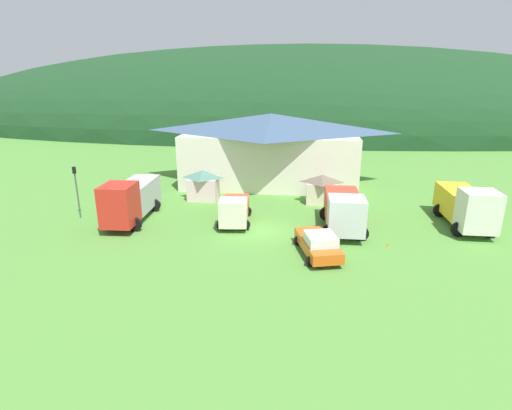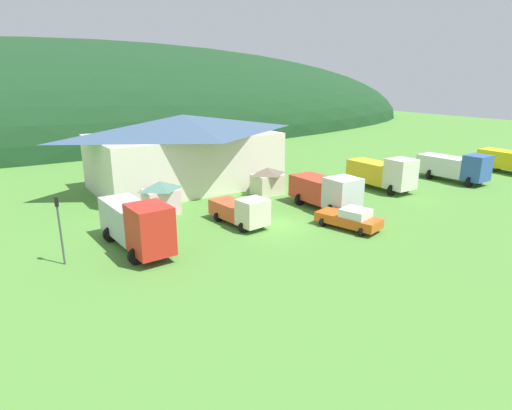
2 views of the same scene
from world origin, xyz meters
TOP-DOWN VIEW (x-y plane):
  - ground_plane at (0.00, 0.00)m, footprint 200.00×200.00m
  - forested_hill_backdrop at (0.00, 66.12)m, footprint 175.75×60.00m
  - depot_building at (-0.83, 15.46)m, footprint 19.52×11.76m
  - play_shed_cream at (4.52, 7.97)m, footprint 3.00×2.37m
  - play_shed_pink at (-6.64, 7.78)m, footprint 2.96×2.38m
  - crane_truck_red at (-10.98, 1.13)m, footprint 3.32×8.07m
  - light_truck_cream at (-2.56, 1.47)m, footprint 2.88×5.61m
  - tow_truck_silver at (5.90, 0.99)m, footprint 3.37×6.87m
  - heavy_rig_striped at (15.39, 2.81)m, footprint 3.31×7.36m
  - service_pickup_orange at (3.89, -3.82)m, footprint 3.23×5.27m
  - traffic_light_west at (-15.64, 1.39)m, footprint 0.20×0.32m
  - traffic_cone_near_pickup at (8.78, -1.80)m, footprint 0.36×0.36m

SIDE VIEW (x-z plane):
  - ground_plane at x=0.00m, z-range 0.00..0.00m
  - forested_hill_backdrop at x=0.00m, z-range -17.93..17.93m
  - traffic_cone_near_pickup at x=8.78m, z-range -0.26..0.26m
  - service_pickup_orange at x=3.89m, z-range 0.00..1.66m
  - light_truck_cream at x=-2.56m, z-range -0.01..2.40m
  - play_shed_cream at x=4.52m, z-range 0.04..2.71m
  - play_shed_pink at x=-6.64m, z-range 0.04..2.89m
  - tow_truck_silver at x=5.90m, z-range 0.10..3.27m
  - heavy_rig_striped at x=15.39m, z-range 0.02..3.52m
  - crane_truck_red at x=-10.98m, z-range 0.06..3.70m
  - traffic_light_west at x=-15.64m, z-range 0.48..4.82m
  - depot_building at x=-0.83m, z-range 0.11..7.60m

